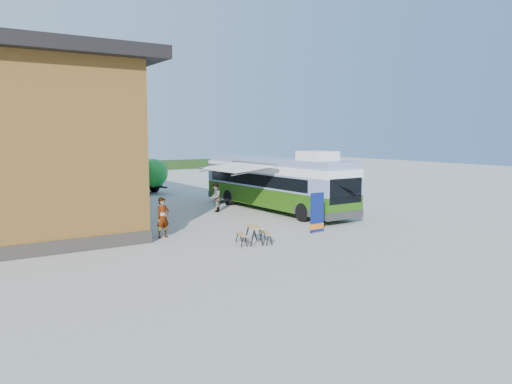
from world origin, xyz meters
TOP-DOWN VIEW (x-y plane):
  - ground at (0.00, 0.00)m, footprint 100.00×100.00m
  - barn at (-10.50, 10.00)m, footprint 9.60×21.20m
  - hedge at (8.00, 38.00)m, footprint 40.00×3.00m
  - bus at (2.37, 4.08)m, footprint 2.61×11.05m
  - awning at (-0.19, 3.84)m, footprint 2.54×4.03m
  - banner at (0.23, -1.98)m, footprint 0.75×0.19m
  - picnic_table at (-3.20, -2.30)m, footprint 1.48×1.39m
  - person_a at (-5.70, 0.67)m, footprint 0.69×0.54m
  - person_b at (-0.68, 5.46)m, footprint 0.94×0.97m
  - slurry_tanker at (-1.15, 17.01)m, footprint 3.39×6.44m

SIDE VIEW (x-z plane):
  - ground at x=0.00m, z-range 0.00..0.00m
  - hedge at x=8.00m, z-range 0.00..1.00m
  - picnic_table at x=-3.20m, z-range 0.17..0.86m
  - banner at x=0.23m, z-range -0.16..1.58m
  - person_b at x=-0.68m, z-range 0.00..1.58m
  - person_a at x=-5.70m, z-range 0.00..1.66m
  - slurry_tanker at x=-1.15m, z-range 0.19..2.67m
  - bus at x=2.37m, z-range -0.08..3.30m
  - awning at x=-0.19m, z-range 2.21..2.71m
  - barn at x=-10.50m, z-range -0.16..7.34m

